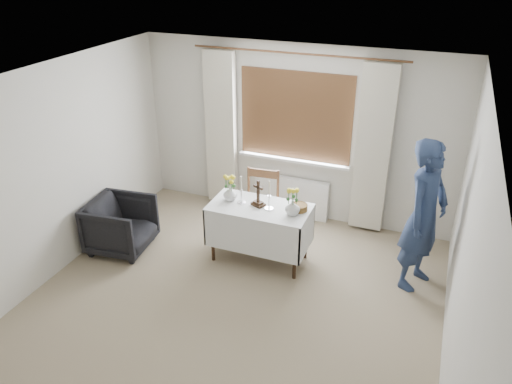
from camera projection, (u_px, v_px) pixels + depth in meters
ground at (224, 316)px, 5.45m from camera, size 5.00×5.00×0.00m
altar_table at (260, 233)px, 6.27m from camera, size 1.24×0.64×0.76m
wooden_chair at (259, 210)px, 6.54m from camera, size 0.51×0.51×1.02m
armchair at (121, 225)px, 6.50m from camera, size 0.85×0.83×0.70m
person at (424, 216)px, 5.59m from camera, size 0.66×0.78×1.82m
radiator at (291, 197)px, 7.33m from camera, size 1.10×0.10×0.60m
wooden_cross at (258, 193)px, 6.04m from camera, size 0.19×0.17×0.34m
candlestick_left at (241, 190)px, 6.10m from camera, size 0.11×0.11×0.37m
candlestick_right at (269, 195)px, 5.96m from camera, size 0.12×0.12×0.38m
flower_vase_left at (230, 194)px, 6.21m from camera, size 0.18×0.18×0.18m
flower_vase_right at (292, 208)px, 5.88m from camera, size 0.24×0.24×0.19m
wicker_basket at (299, 207)px, 6.00m from camera, size 0.27×0.27×0.08m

